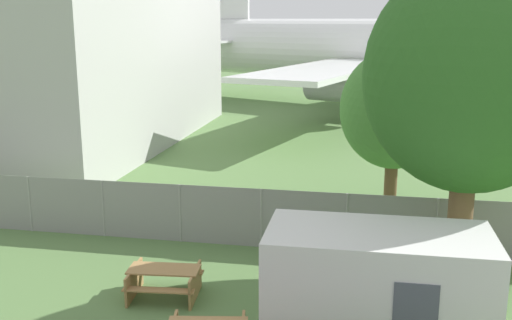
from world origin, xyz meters
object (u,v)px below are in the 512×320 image
object	(u,v)px
airplane	(413,52)
tree_near_hangar	(394,110)
picnic_bench_near_cabin	(164,279)
portable_cabin	(377,289)
tree_left_of_cabin	(472,77)

from	to	relation	value
airplane	tree_near_hangar	size ratio (longest dim) A/B	7.92
airplane	tree_near_hangar	bearing A→B (deg)	-70.89
picnic_bench_near_cabin	airplane	bearing A→B (deg)	76.92
picnic_bench_near_cabin	tree_near_hangar	distance (m)	10.01
airplane	portable_cabin	size ratio (longest dim) A/B	9.91
picnic_bench_near_cabin	tree_near_hangar	bearing A→B (deg)	53.22
portable_cabin	picnic_bench_near_cabin	bearing A→B (deg)	165.80
airplane	picnic_bench_near_cabin	xyz separation A→B (m)	(-7.82, -33.64, -3.91)
airplane	tree_left_of_cabin	bearing A→B (deg)	-67.22
picnic_bench_near_cabin	portable_cabin	bearing A→B (deg)	-13.59
portable_cabin	tree_near_hangar	size ratio (longest dim) A/B	0.80
tree_near_hangar	tree_left_of_cabin	xyz separation A→B (m)	(1.58, -5.27, 1.63)
picnic_bench_near_cabin	tree_left_of_cabin	distance (m)	9.05
tree_left_of_cabin	picnic_bench_near_cabin	bearing A→B (deg)	-162.38
tree_near_hangar	portable_cabin	bearing A→B (deg)	-93.38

